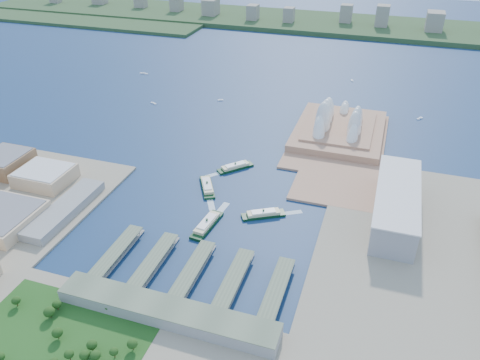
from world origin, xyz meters
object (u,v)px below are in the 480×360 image
(toaster_building, at_px, (396,204))
(ferry_b, at_px, (235,166))
(opera_house, at_px, (341,116))
(ferry_c, at_px, (207,223))
(ferry_a, at_px, (207,185))
(ferry_d, at_px, (263,213))

(toaster_building, distance_m, ferry_b, 215.00)
(opera_house, bearing_deg, ferry_c, -110.85)
(ferry_b, distance_m, ferry_c, 132.55)
(ferry_b, bearing_deg, ferry_c, -42.02)
(ferry_b, bearing_deg, toaster_building, 28.96)
(toaster_building, relative_size, ferry_b, 3.07)
(toaster_building, height_order, ferry_c, toaster_building)
(ferry_c, bearing_deg, ferry_a, -62.45)
(opera_house, height_order, ferry_d, opera_house)
(toaster_building, bearing_deg, ferry_a, -178.58)
(ferry_a, xyz_separation_m, ferry_c, (29.30, -74.23, 0.29))
(opera_house, height_order, ferry_a, opera_house)
(opera_house, distance_m, ferry_d, 248.12)
(toaster_building, bearing_deg, ferry_c, -157.90)
(ferry_c, bearing_deg, toaster_building, -151.88)
(ferry_a, bearing_deg, opera_house, 27.76)
(ferry_a, distance_m, ferry_b, 60.55)
(toaster_building, height_order, ferry_a, toaster_building)
(ferry_b, relative_size, ferry_c, 0.90)
(opera_house, height_order, ferry_b, opera_house)
(toaster_building, distance_m, ferry_a, 226.50)
(ferry_a, height_order, ferry_b, ferry_a)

